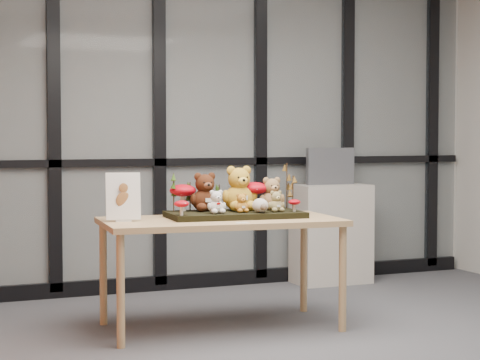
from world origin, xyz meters
name	(u,v)px	position (x,y,z in m)	size (l,w,h in m)	color
floor	(365,355)	(0.00, 0.00, 0.00)	(5.00, 5.00, 0.00)	#515156
room_shell	(367,63)	(0.00, 0.00, 1.68)	(5.00, 5.00, 5.00)	beige
glass_partition	(211,117)	(0.00, 2.47, 1.42)	(4.90, 0.06, 2.78)	#2D383F
display_table	(221,229)	(-0.50, 0.99, 0.66)	(1.61, 0.91, 0.72)	tan
diorama_tray	(235,214)	(-0.38, 1.04, 0.74)	(0.89, 0.44, 0.04)	black
bear_pooh_yellow	(239,186)	(-0.32, 1.12, 0.93)	(0.25, 0.23, 0.33)	gold
bear_brown_medium	(205,190)	(-0.55, 1.16, 0.90)	(0.22, 0.20, 0.28)	#401D0E
bear_tan_back	(272,192)	(-0.09, 1.09, 0.88)	(0.19, 0.17, 0.24)	olive
bear_small_yellow	(241,202)	(-0.37, 0.96, 0.83)	(0.11, 0.10, 0.14)	#BA7522
bear_white_bow	(216,201)	(-0.55, 0.95, 0.85)	(0.13, 0.12, 0.17)	white
bear_beige_small	(276,200)	(-0.14, 0.92, 0.84)	(0.12, 0.11, 0.16)	#95844F
plush_cream_hedgehog	(260,205)	(-0.26, 0.89, 0.81)	(0.08, 0.07, 0.10)	beige
mushroom_back_left	(183,196)	(-0.69, 1.21, 0.86)	(0.18, 0.18, 0.20)	#A80511
mushroom_back_right	(254,194)	(-0.20, 1.14, 0.87)	(0.19, 0.19, 0.21)	#A80511
mushroom_front_left	(182,207)	(-0.80, 0.92, 0.81)	(0.09, 0.09, 0.11)	#A80511
mushroom_front_right	(294,205)	(-0.01, 0.89, 0.81)	(0.08, 0.08, 0.09)	#A80511
sprig_green_far_left	(174,192)	(-0.76, 1.19, 0.89)	(0.05, 0.05, 0.26)	#213D0D
sprig_green_mid_left	(190,196)	(-0.63, 1.22, 0.86)	(0.05, 0.05, 0.19)	#213D0D
sprig_dry_far_right	(287,186)	(0.03, 1.10, 0.92)	(0.05, 0.05, 0.32)	brown
sprig_dry_mid_right	(293,193)	(0.02, 0.98, 0.88)	(0.05, 0.05, 0.24)	brown
sprig_green_centre	(219,197)	(-0.42, 1.21, 0.85)	(0.05, 0.05, 0.17)	#213D0D
sign_holder	(123,199)	(-1.14, 1.06, 0.87)	(0.23, 0.10, 0.31)	silver
label_card	(242,223)	(-0.48, 0.68, 0.72)	(0.09, 0.03, 0.00)	white
cabinet	(331,234)	(1.02, 2.24, 0.42)	(0.63, 0.37, 0.85)	#B3AA9F
monitor	(330,166)	(1.02, 2.26, 1.00)	(0.44, 0.05, 0.31)	#4F5157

